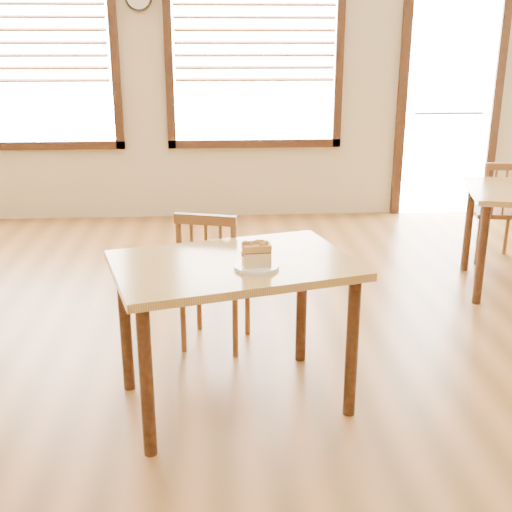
{
  "coord_description": "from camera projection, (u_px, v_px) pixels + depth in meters",
  "views": [
    {
      "loc": [
        -0.14,
        -2.6,
        1.73
      ],
      "look_at": [
        0.05,
        0.19,
        0.8
      ],
      "focal_mm": 45.0,
      "sensor_mm": 36.0,
      "label": 1
    }
  ],
  "objects": [
    {
      "name": "cafe_chair_second",
      "position": [
        497.0,
        210.0,
        5.24
      ],
      "size": [
        0.44,
        0.44,
        0.86
      ],
      "rotation": [
        0.0,
        0.0,
        2.99
      ],
      "color": "brown",
      "rests_on": "ground"
    },
    {
      "name": "window_right",
      "position": [
        255.0,
        35.0,
        6.23
      ],
      "size": [
        1.76,
        0.1,
        1.96
      ],
      "color": "white",
      "rests_on": "room_shell"
    },
    {
      "name": "room_shell",
      "position": [
        245.0,
        16.0,
        2.44
      ],
      "size": [
        8.0,
        8.0,
        8.0
      ],
      "color": "beige",
      "rests_on": "ground"
    },
    {
      "name": "window_left",
      "position": [
        24.0,
        35.0,
        6.09
      ],
      "size": [
        1.76,
        0.1,
        1.96
      ],
      "color": "white",
      "rests_on": "room_shell"
    },
    {
      "name": "cake_slice",
      "position": [
        256.0,
        254.0,
        2.92
      ],
      "size": [
        0.14,
        0.11,
        0.12
      ],
      "rotation": [
        0.0,
        0.0,
        0.1
      ],
      "color": "#D8B97A",
      "rests_on": "plate"
    },
    {
      "name": "cafe_table_main",
      "position": [
        234.0,
        283.0,
        3.07
      ],
      "size": [
        1.28,
        1.02,
        0.75
      ],
      "rotation": [
        0.0,
        0.0,
        0.27
      ],
      "color": "tan",
      "rests_on": "ground"
    },
    {
      "name": "cafe_chair_main",
      "position": [
        214.0,
        278.0,
        3.74
      ],
      "size": [
        0.48,
        0.48,
        0.86
      ],
      "rotation": [
        0.0,
        0.0,
        2.86
      ],
      "color": "brown",
      "rests_on": "ground"
    },
    {
      "name": "ground",
      "position": [
        247.0,
        430.0,
        3.02
      ],
      "size": [
        8.0,
        8.0,
        0.0
      ],
      "primitive_type": "plane",
      "color": "#955E2B"
    },
    {
      "name": "plate",
      "position": [
        256.0,
        267.0,
        2.94
      ],
      "size": [
        0.21,
        0.21,
        0.02
      ],
      "color": "white",
      "rests_on": "cafe_table_main"
    },
    {
      "name": "entry_door",
      "position": [
        450.0,
        99.0,
        6.56
      ],
      "size": [
        1.08,
        0.06,
        2.29
      ],
      "color": "white",
      "rests_on": "ground"
    }
  ]
}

